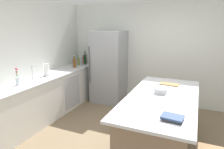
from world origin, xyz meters
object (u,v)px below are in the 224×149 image
object	(u,v)px
gin_bottle	(74,61)
cutting_board	(169,84)
olive_oil_bottle	(79,61)
syrup_bottle	(74,63)
sink_faucet	(33,72)
paper_towel_roll	(46,70)
mixing_bowl	(160,91)
cookbook_stack	(172,118)
refrigerator	(109,67)
soda_bottle	(80,60)
vinegar_bottle	(84,60)
wine_bottle	(85,59)
flower_vase	(18,80)
whiskey_bottle	(75,63)
kitchen_island	(160,123)

from	to	relation	value
gin_bottle	cutting_board	world-z (taller)	gin_bottle
olive_oil_bottle	syrup_bottle	distance (m)	0.20
sink_faucet	gin_bottle	distance (m)	1.52
paper_towel_roll	cutting_board	distance (m)	2.60
olive_oil_bottle	mixing_bowl	size ratio (longest dim) A/B	1.31
cookbook_stack	refrigerator	bearing A→B (deg)	128.49
sink_faucet	cookbook_stack	xyz separation A→B (m)	(2.85, -0.70, -0.14)
cookbook_stack	soda_bottle	bearing A→B (deg)	139.41
vinegar_bottle	cutting_board	bearing A→B (deg)	-24.05
wine_bottle	soda_bottle	distance (m)	0.15
flower_vase	olive_oil_bottle	size ratio (longest dim) A/B	1.21
syrup_bottle	cutting_board	bearing A→B (deg)	-14.67
soda_bottle	whiskey_bottle	size ratio (longest dim) A/B	1.22
vinegar_bottle	syrup_bottle	size ratio (longest dim) A/B	1.06
sink_faucet	cookbook_stack	size ratio (longest dim) A/B	1.11
vinegar_bottle	olive_oil_bottle	bearing A→B (deg)	-87.32
kitchen_island	cookbook_stack	world-z (taller)	cookbook_stack
soda_bottle	olive_oil_bottle	xyz separation A→B (m)	(-0.00, -0.08, -0.03)
vinegar_bottle	cookbook_stack	bearing A→B (deg)	-42.73
kitchen_island	wine_bottle	xyz separation A→B (m)	(-2.46, 1.76, 0.61)
syrup_bottle	cutting_board	size ratio (longest dim) A/B	0.65
refrigerator	flower_vase	world-z (taller)	refrigerator
vinegar_bottle	mixing_bowl	distance (m)	3.05
gin_bottle	mixing_bowl	xyz separation A→B (m)	(2.57, -1.32, -0.09)
vinegar_bottle	cutting_board	world-z (taller)	vinegar_bottle
olive_oil_bottle	gin_bottle	distance (m)	0.13
flower_vase	olive_oil_bottle	distance (m)	2.05
mixing_bowl	soda_bottle	bearing A→B (deg)	148.88
refrigerator	syrup_bottle	xyz separation A→B (m)	(-0.90, -0.30, 0.10)
paper_towel_roll	soda_bottle	distance (m)	1.38
flower_vase	cutting_board	distance (m)	2.84
flower_vase	mixing_bowl	xyz separation A→B (m)	(2.51, 0.61, -0.07)
refrigerator	syrup_bottle	world-z (taller)	refrigerator
flower_vase	mixing_bowl	size ratio (longest dim) A/B	1.58
flower_vase	cutting_board	bearing A→B (deg)	24.45
whiskey_bottle	cutting_board	size ratio (longest dim) A/B	0.81
syrup_bottle	mixing_bowl	distance (m)	2.81
olive_oil_bottle	gin_bottle	xyz separation A→B (m)	(-0.06, -0.11, 0.01)
wine_bottle	soda_bottle	size ratio (longest dim) A/B	1.04
kitchen_island	syrup_bottle	size ratio (longest dim) A/B	9.58
mixing_bowl	cutting_board	distance (m)	0.56
vinegar_bottle	whiskey_bottle	distance (m)	0.59
sink_faucet	wine_bottle	bearing A→B (deg)	85.55
olive_oil_bottle	cookbook_stack	xyz separation A→B (m)	(2.81, -2.32, -0.09)
flower_vase	paper_towel_roll	size ratio (longest dim) A/B	1.06
flower_vase	whiskey_bottle	size ratio (longest dim) A/B	1.14
wine_bottle	whiskey_bottle	xyz separation A→B (m)	(-0.02, -0.49, -0.03)
wine_bottle	cutting_board	distance (m)	2.70
sink_faucet	olive_oil_bottle	size ratio (longest dim) A/B	1.10
olive_oil_bottle	syrup_bottle	bearing A→B (deg)	-96.09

